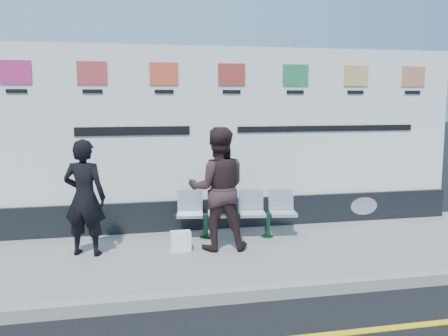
{
  "coord_description": "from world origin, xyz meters",
  "views": [
    {
      "loc": [
        -1.39,
        -4.24,
        2.27
      ],
      "look_at": [
        0.2,
        2.96,
        1.25
      ],
      "focal_mm": 40.0,
      "sensor_mm": 36.0,
      "label": 1
    }
  ],
  "objects_px": {
    "billboard": "(230,150)",
    "bench": "(237,225)",
    "woman_left": "(85,198)",
    "woman_right": "(218,189)"
  },
  "relations": [
    {
      "from": "billboard",
      "to": "bench",
      "type": "bearing_deg",
      "value": -95.04
    },
    {
      "from": "billboard",
      "to": "woman_left",
      "type": "xyz_separation_m",
      "value": [
        -2.32,
        -1.11,
        -0.49
      ]
    },
    {
      "from": "woman_left",
      "to": "bench",
      "type": "bearing_deg",
      "value": -149.88
    },
    {
      "from": "billboard",
      "to": "woman_right",
      "type": "xyz_separation_m",
      "value": [
        -0.47,
        -1.23,
        -0.42
      ]
    },
    {
      "from": "woman_right",
      "to": "bench",
      "type": "bearing_deg",
      "value": -120.82
    },
    {
      "from": "woman_left",
      "to": "woman_right",
      "type": "relative_size",
      "value": 0.92
    },
    {
      "from": "woman_left",
      "to": "woman_right",
      "type": "height_order",
      "value": "woman_right"
    },
    {
      "from": "bench",
      "to": "woman_right",
      "type": "xyz_separation_m",
      "value": [
        -0.41,
        -0.52,
        0.68
      ]
    },
    {
      "from": "billboard",
      "to": "woman_left",
      "type": "bearing_deg",
      "value": -154.42
    },
    {
      "from": "billboard",
      "to": "woman_left",
      "type": "height_order",
      "value": "billboard"
    }
  ]
}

